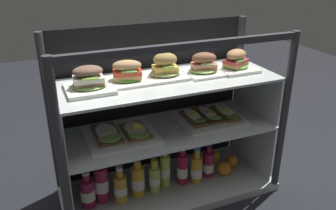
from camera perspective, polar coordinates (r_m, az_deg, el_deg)
ground_plane at (r=2.00m, az=0.00°, el=-13.87°), size 6.00×6.00×0.02m
case_base_deck at (r=1.98m, az=0.00°, el=-13.17°), size 1.13×0.47×0.04m
case_frame at (r=1.84m, az=-1.32°, el=0.38°), size 1.13×0.47×0.88m
riser_lower_tier at (r=1.88m, az=0.00°, el=-8.66°), size 1.05×0.39×0.33m
shelf_lower_glass at (r=1.79m, az=0.00°, el=-4.09°), size 1.07×0.41×0.01m
riser_upper_tier at (r=1.73m, az=0.00°, el=-0.18°), size 1.05×0.39×0.26m
shelf_upper_glass at (r=1.68m, az=0.00°, el=3.98°), size 1.07×0.41×0.01m
plated_roll_sandwich_near_left_corner at (r=1.57m, az=-12.76°, el=3.71°), size 0.21×0.21×0.11m
plated_roll_sandwich_near_right_corner at (r=1.64m, az=-6.63°, el=5.03°), size 0.19×0.19×0.11m
plated_roll_sandwich_center at (r=1.70m, az=-0.42°, el=5.97°), size 0.19×0.19×0.12m
plated_roll_sandwich_left_of_center at (r=1.76m, az=5.86°, el=6.32°), size 0.19×0.19×0.11m
plated_roll_sandwich_far_right at (r=1.84m, az=10.95°, el=6.83°), size 0.19×0.19×0.11m
open_sandwich_tray_far_left at (r=1.72m, az=-7.65°, el=-4.67°), size 0.34×0.29×0.06m
open_sandwich_tray_near_right_corner at (r=1.89m, az=6.80°, el=-1.83°), size 0.34×0.29×0.06m
juice_bottle_front_right_end at (r=1.82m, az=-12.92°, el=-13.73°), size 0.07×0.07×0.20m
juice_bottle_front_second at (r=1.82m, az=-10.72°, el=-12.46°), size 0.07×0.07×0.25m
juice_bottle_back_center at (r=1.82m, az=-7.73°, el=-13.22°), size 0.07×0.07×0.20m
juice_bottle_tucked_behind at (r=1.85m, az=-4.93°, el=-12.08°), size 0.07×0.07×0.22m
juice_bottle_front_middle at (r=1.87m, az=-2.19°, el=-11.85°), size 0.06×0.06×0.19m
juice_bottle_front_fourth at (r=1.90m, az=-0.49°, el=-10.52°), size 0.06×0.06×0.24m
juice_bottle_near_post at (r=1.93m, az=2.35°, el=-10.29°), size 0.06×0.06×0.22m
juice_bottle_back_left at (r=1.95m, az=4.65°, el=-10.29°), size 0.06×0.06×0.21m
juice_bottle_back_right at (r=2.00m, az=6.57°, el=-9.49°), size 0.06×0.06×0.20m
orange_fruit_beside_bottles at (r=2.12m, az=10.34°, el=-8.92°), size 0.07×0.07×0.07m
orange_fruit_near_left_post at (r=2.04m, az=9.14°, el=-10.14°), size 0.08×0.08×0.08m
orange_fruit_rolled_forward at (r=2.14m, az=7.40°, el=-8.30°), size 0.08×0.08×0.08m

